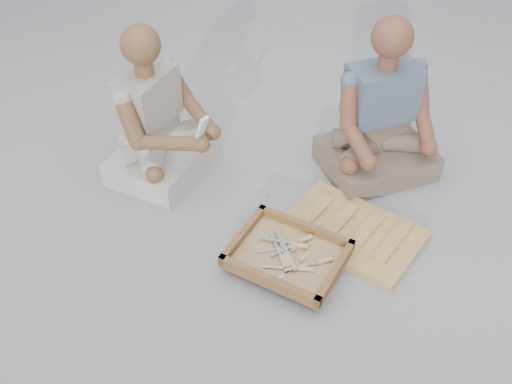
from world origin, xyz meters
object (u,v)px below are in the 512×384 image
at_px(craftsman, 158,126).
at_px(carved_panel, 352,232).
at_px(tool_tray, 288,255).
at_px(companion, 380,124).

bearing_deg(craftsman, carved_panel, 88.89).
xyz_separation_m(tool_tray, companion, (0.14, 0.83, 0.22)).
distance_m(carved_panel, craftsman, 1.09).
xyz_separation_m(carved_panel, tool_tray, (-0.20, -0.30, 0.04)).
distance_m(tool_tray, companion, 0.87).
xyz_separation_m(carved_panel, craftsman, (-1.06, 0.03, 0.25)).
relative_size(craftsman, companion, 0.96).
xyz_separation_m(tool_tray, craftsman, (-0.86, 0.33, 0.21)).
distance_m(craftsman, companion, 1.12).
bearing_deg(companion, craftsman, -19.80).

